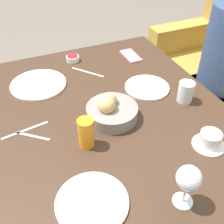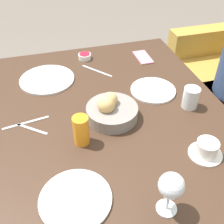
# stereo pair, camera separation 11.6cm
# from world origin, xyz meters

# --- Properties ---
(ground_plane) EXTENTS (10.00, 10.00, 0.00)m
(ground_plane) POSITION_xyz_m (0.00, 0.00, 0.00)
(ground_plane) COLOR #6B6056
(dining_table) EXTENTS (1.25, 1.04, 0.73)m
(dining_table) POSITION_xyz_m (0.00, 0.00, 0.64)
(dining_table) COLOR #3D281C
(dining_table) RESTS_ON ground_plane
(bread_basket) EXTENTS (0.21, 0.21, 0.11)m
(bread_basket) POSITION_xyz_m (0.03, 0.01, 0.77)
(bread_basket) COLOR gray
(bread_basket) RESTS_ON dining_table
(plate_near_left) EXTENTS (0.27, 0.27, 0.01)m
(plate_near_left) POSITION_xyz_m (-0.33, -0.22, 0.74)
(plate_near_left) COLOR white
(plate_near_left) RESTS_ON dining_table
(plate_near_right) EXTENTS (0.23, 0.23, 0.01)m
(plate_near_right) POSITION_xyz_m (0.38, -0.20, 0.74)
(plate_near_right) COLOR white
(plate_near_right) RESTS_ON dining_table
(plate_far_center) EXTENTS (0.21, 0.21, 0.01)m
(plate_far_center) POSITION_xyz_m (-0.10, 0.26, 0.74)
(plate_far_center) COLOR white
(plate_far_center) RESTS_ON dining_table
(juice_glass) EXTENTS (0.06, 0.06, 0.12)m
(juice_glass) POSITION_xyz_m (0.14, -0.13, 0.79)
(juice_glass) COLOR orange
(juice_glass) RESTS_ON dining_table
(water_tumbler) EXTENTS (0.07, 0.07, 0.09)m
(water_tumbler) POSITION_xyz_m (0.05, 0.37, 0.78)
(water_tumbler) COLOR silver
(water_tumbler) RESTS_ON dining_table
(wine_glass) EXTENTS (0.08, 0.08, 0.16)m
(wine_glass) POSITION_xyz_m (0.49, 0.06, 0.85)
(wine_glass) COLOR silver
(wine_glass) RESTS_ON dining_table
(coffee_cup) EXTENTS (0.12, 0.12, 0.06)m
(coffee_cup) POSITION_xyz_m (0.32, 0.29, 0.76)
(coffee_cup) COLOR white
(coffee_cup) RESTS_ON dining_table
(jam_bowl_berry) EXTENTS (0.07, 0.07, 0.03)m
(jam_bowl_berry) POSITION_xyz_m (-0.50, 0.01, 0.75)
(jam_bowl_berry) COLOR white
(jam_bowl_berry) RESTS_ON dining_table
(fork_silver) EXTENTS (0.04, 0.19, 0.00)m
(fork_silver) POSITION_xyz_m (-0.03, -0.33, 0.73)
(fork_silver) COLOR #B7B7BC
(fork_silver) RESTS_ON dining_table
(knife_silver) EXTENTS (0.15, 0.13, 0.00)m
(knife_silver) POSITION_xyz_m (-0.35, 0.04, 0.73)
(knife_silver) COLOR #B7B7BC
(knife_silver) RESTS_ON dining_table
(spoon_coffee) EXTENTS (0.10, 0.12, 0.00)m
(spoon_coffee) POSITION_xyz_m (0.01, -0.31, 0.73)
(spoon_coffee) COLOR #B7B7BC
(spoon_coffee) RESTS_ON dining_table
(cell_phone) EXTENTS (0.15, 0.07, 0.01)m
(cell_phone) POSITION_xyz_m (-0.42, 0.33, 0.74)
(cell_phone) COLOR pink
(cell_phone) RESTS_ON dining_table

